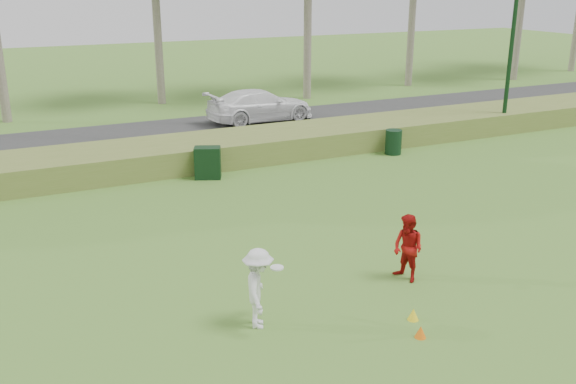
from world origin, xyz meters
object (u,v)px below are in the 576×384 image
player_white (258,288)px  cone_orange (421,332)px  cone_yellow (413,314)px  lamp_post (516,3)px  player_red (408,248)px  trash_bin (393,142)px  utility_cabinet (208,163)px  car_right (260,105)px

player_white → cone_orange: (2.64, -1.75, -0.70)m
player_white → cone_yellow: (2.92, -1.14, -0.70)m
lamp_post → cone_yellow: (-13.55, -11.99, -5.47)m
lamp_post → player_red: bearing=-140.4°
cone_yellow → player_red: bearing=59.0°
cone_orange → cone_yellow: size_ratio=0.97×
trash_bin → cone_orange: bearing=-122.0°
cone_yellow → trash_bin: size_ratio=0.26×
lamp_post → player_red: size_ratio=5.19×
player_white → cone_orange: size_ratio=6.71×
utility_cabinet → trash_bin: (7.63, -0.05, -0.07)m
cone_yellow → car_right: car_right is taller
cone_yellow → utility_cabinet: size_ratio=0.23×
trash_bin → lamp_post: bearing=8.5°
lamp_post → cone_yellow: lamp_post is taller
player_red → utility_cabinet: (-1.57, 9.50, -0.23)m
player_white → car_right: size_ratio=0.32×
car_right → lamp_post: bearing=-129.7°
cone_orange → player_red: bearing=60.9°
utility_cabinet → trash_bin: bearing=22.4°
player_white → cone_yellow: player_white is taller
player_red → utility_cabinet: bearing=176.9°
cone_yellow → player_white: bearing=158.7°
cone_orange → cone_yellow: cone_yellow is taller
cone_orange → utility_cabinet: utility_cabinet is taller
player_white → utility_cabinet: (2.29, 9.94, -0.27)m
utility_cabinet → player_white: bearing=-80.2°
player_red → car_right: bearing=155.5°
trash_bin → car_right: (-2.42, 7.68, 0.33)m
player_red → car_right: (3.64, 17.12, 0.03)m
car_right → player_red: bearing=165.1°
player_white → car_right: bearing=0.1°
cone_yellow → trash_bin: (7.00, 11.02, 0.36)m
lamp_post → player_white: lamp_post is taller
player_white → cone_orange: bearing=-100.3°
lamp_post → cone_orange: (-13.83, -12.61, -5.47)m
cone_orange → utility_cabinet: bearing=91.7°
player_white → player_red: player_white is taller
player_white → utility_cabinet: player_white is taller
car_right → cone_yellow: bearing=163.3°
player_white → player_red: (3.86, 0.44, -0.04)m
player_white → cone_yellow: size_ratio=6.52×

